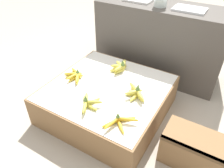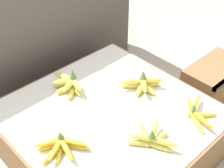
% 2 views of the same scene
% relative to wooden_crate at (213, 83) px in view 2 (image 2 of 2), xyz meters
% --- Properties ---
extents(ground_plane, '(10.00, 10.00, 0.00)m').
position_rel_wooden_crate_xyz_m(ground_plane, '(-0.74, 0.14, -0.12)').
color(ground_plane, '#A89E8E').
extents(display_platform, '(0.91, 0.91, 0.26)m').
position_rel_wooden_crate_xyz_m(display_platform, '(-0.74, 0.14, 0.01)').
color(display_platform, olive).
rests_on(display_platform, ground_plane).
extents(back_vendor_table, '(1.25, 0.45, 0.72)m').
position_rel_wooden_crate_xyz_m(back_vendor_table, '(-0.62, 0.95, 0.24)').
color(back_vendor_table, '#4C4742').
rests_on(back_vendor_table, ground_plane).
extents(wooden_crate, '(0.38, 0.23, 0.25)m').
position_rel_wooden_crate_xyz_m(wooden_crate, '(0.00, 0.00, 0.00)').
color(wooden_crate, olive).
rests_on(wooden_crate, ground_plane).
extents(banana_bunch_front_midleft, '(0.19, 0.22, 0.10)m').
position_rel_wooden_crate_xyz_m(banana_bunch_front_midleft, '(-0.73, -0.13, 0.17)').
color(banana_bunch_front_midleft, gold).
rests_on(banana_bunch_front_midleft, display_platform).
extents(banana_bunch_front_midright, '(0.20, 0.22, 0.08)m').
position_rel_wooden_crate_xyz_m(banana_bunch_front_midright, '(-0.46, -0.17, 0.16)').
color(banana_bunch_front_midright, gold).
rests_on(banana_bunch_front_midright, display_platform).
extents(banana_bunch_middle_left, '(0.21, 0.18, 0.08)m').
position_rel_wooden_crate_xyz_m(banana_bunch_middle_left, '(-1.04, 0.10, 0.16)').
color(banana_bunch_middle_left, gold).
rests_on(banana_bunch_middle_left, display_platform).
extents(banana_bunch_middle_midright, '(0.20, 0.19, 0.11)m').
position_rel_wooden_crate_xyz_m(banana_bunch_middle_midright, '(-0.49, 0.15, 0.17)').
color(banana_bunch_middle_midright, '#DBCC4C').
rests_on(banana_bunch_middle_midright, display_platform).
extents(banana_bunch_back_midleft, '(0.13, 0.22, 0.11)m').
position_rel_wooden_crate_xyz_m(banana_bunch_back_midleft, '(-0.77, 0.40, 0.17)').
color(banana_bunch_back_midleft, '#DBCC4C').
rests_on(banana_bunch_back_midleft, display_platform).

